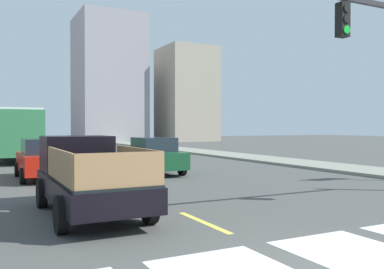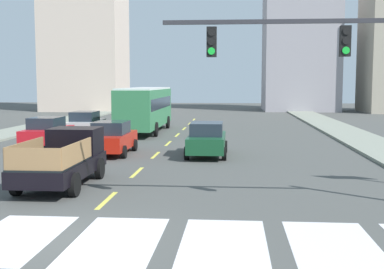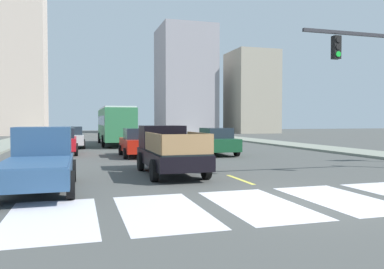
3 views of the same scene
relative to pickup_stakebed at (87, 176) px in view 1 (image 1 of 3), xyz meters
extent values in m
cube|color=gray|center=(14.31, 11.58, -0.86)|extent=(3.15, 110.00, 0.15)
cube|color=#DED24C|center=(2.16, -2.42, -0.93)|extent=(0.16, 2.40, 0.01)
cube|color=#DED24C|center=(2.16, 2.58, -0.93)|extent=(0.16, 2.40, 0.01)
cube|color=#DED24C|center=(2.16, 7.58, -0.93)|extent=(0.16, 2.40, 0.01)
cube|color=#DED24C|center=(2.16, 12.58, -0.93)|extent=(0.16, 2.40, 0.01)
cube|color=#DED24C|center=(2.16, 17.58, -0.93)|extent=(0.16, 2.40, 0.01)
cube|color=#DED24C|center=(2.16, 22.58, -0.93)|extent=(0.16, 2.40, 0.01)
cube|color=#DED24C|center=(2.16, 27.58, -0.93)|extent=(0.16, 2.40, 0.01)
cube|color=#DED24C|center=(2.16, 32.58, -0.93)|extent=(0.16, 2.40, 0.01)
cube|color=black|center=(0.00, -0.44, -0.26)|extent=(1.96, 5.20, 0.56)
cube|color=black|center=(0.00, 1.26, 0.52)|extent=(1.84, 1.60, 1.00)
cube|color=#19232D|center=(0.00, 1.70, 0.70)|extent=(1.72, 0.08, 0.56)
cube|color=black|center=(0.00, -1.39, 0.05)|extent=(1.84, 3.30, 0.06)
cylinder|color=black|center=(-0.98, 1.12, -0.54)|extent=(0.22, 0.80, 0.80)
cylinder|color=black|center=(0.98, 1.12, -0.54)|extent=(0.22, 0.80, 0.80)
cylinder|color=black|center=(-0.98, -2.00, -0.54)|extent=(0.22, 0.80, 0.80)
cylinder|color=black|center=(0.98, -2.00, -0.54)|extent=(0.22, 0.80, 0.80)
cube|color=olive|center=(-0.90, -1.39, 0.43)|extent=(0.06, 3.17, 0.70)
cube|color=olive|center=(0.90, -1.39, 0.43)|extent=(0.06, 3.17, 0.70)
cube|color=olive|center=(0.00, -2.97, 0.43)|extent=(1.80, 0.06, 0.70)
cube|color=#307849|center=(-0.44, 19.36, 0.91)|extent=(2.50, 10.80, 2.70)
cube|color=#19232D|center=(-0.44, 19.36, 1.26)|extent=(2.52, 9.94, 0.80)
cube|color=silver|center=(-0.44, 19.36, 2.32)|extent=(2.40, 10.37, 0.12)
cylinder|color=black|center=(0.81, 22.71, -0.44)|extent=(0.22, 1.00, 1.00)
cylinder|color=black|center=(0.81, 16.39, -0.44)|extent=(0.22, 1.00, 1.00)
cube|color=red|center=(-0.13, 7.70, -0.24)|extent=(1.80, 4.40, 0.76)
cube|color=#1E2833|center=(-0.13, 7.55, 0.46)|extent=(1.58, 2.11, 0.64)
cylinder|color=black|center=(-1.03, 9.07, -0.62)|extent=(0.22, 0.64, 0.64)
cylinder|color=black|center=(0.77, 9.07, -0.62)|extent=(0.22, 0.64, 0.64)
cylinder|color=black|center=(-1.03, 6.34, -0.62)|extent=(0.22, 0.64, 0.64)
cylinder|color=black|center=(0.77, 6.34, -0.62)|extent=(0.22, 0.64, 0.64)
cube|color=#154729|center=(4.80, 7.49, -0.24)|extent=(1.80, 4.40, 0.76)
cube|color=#1E2833|center=(4.80, 7.34, 0.46)|extent=(1.58, 2.11, 0.64)
cylinder|color=black|center=(3.90, 8.86, -0.62)|extent=(0.22, 0.64, 0.64)
cylinder|color=black|center=(5.70, 8.86, -0.62)|extent=(0.22, 0.64, 0.64)
cylinder|color=black|center=(3.90, 6.13, -0.62)|extent=(0.22, 0.64, 0.64)
cylinder|color=black|center=(5.70, 6.13, -0.62)|extent=(0.22, 0.64, 0.64)
cube|color=black|center=(5.51, -3.41, 3.91)|extent=(0.28, 0.24, 0.84)
cylinder|color=black|center=(5.51, -3.54, 4.17)|extent=(0.20, 0.04, 0.20)
cylinder|color=black|center=(5.51, -3.54, 3.91)|extent=(0.20, 0.04, 0.20)
cylinder|color=green|center=(5.51, -3.54, 3.65)|extent=(0.20, 0.04, 0.20)
cube|color=#959097|center=(14.76, 50.82, 8.47)|extent=(9.37, 10.19, 18.80)
cube|color=#A09784|center=(26.10, 47.18, 6.31)|extent=(7.66, 8.25, 14.48)
camera|label=1|loc=(-2.43, -10.84, 1.29)|focal=38.75mm
camera|label=2|loc=(6.15, -17.82, 2.78)|focal=47.25mm
camera|label=3|loc=(-3.51, -15.32, 1.24)|focal=35.58mm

